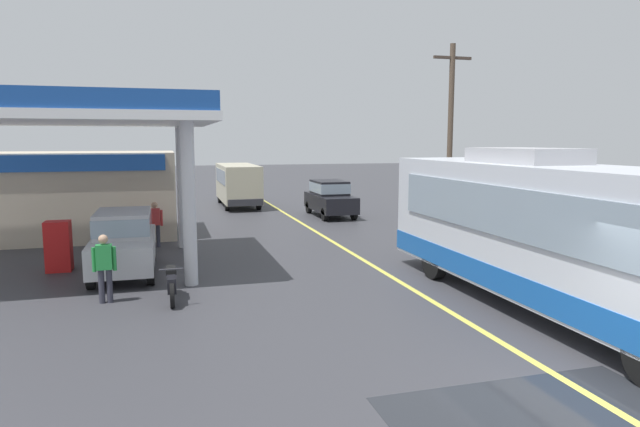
{
  "coord_description": "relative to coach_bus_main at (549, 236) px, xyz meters",
  "views": [
    {
      "loc": [
        -6.14,
        -6.26,
        3.87
      ],
      "look_at": [
        -1.5,
        10.0,
        1.6
      ],
      "focal_mm": 30.73,
      "sensor_mm": 36.0,
      "label": 1
    }
  ],
  "objects": [
    {
      "name": "ground",
      "position": [
        -2.19,
        15.98,
        -1.72
      ],
      "size": [
        120.0,
        120.0,
        0.0
      ],
      "primitive_type": "plane",
      "color": "#38383D"
    },
    {
      "name": "lane_divider_stripe",
      "position": [
        -2.19,
        10.98,
        -1.72
      ],
      "size": [
        0.16,
        50.0,
        0.01
      ],
      "primitive_type": "cube",
      "color": "#D8CC4C",
      "rests_on": "ground"
    },
    {
      "name": "coach_bus_main",
      "position": [
        0.0,
        0.0,
        0.0
      ],
      "size": [
        2.6,
        11.04,
        3.69
      ],
      "color": "silver",
      "rests_on": "ground"
    },
    {
      "name": "gas_station_roadside",
      "position": [
        -11.42,
        11.38,
        0.91
      ],
      "size": [
        9.1,
        11.95,
        5.1
      ],
      "color": "#194799",
      "rests_on": "ground"
    },
    {
      "name": "car_at_pump",
      "position": [
        -9.53,
        6.37,
        -0.71
      ],
      "size": [
        1.7,
        4.2,
        1.82
      ],
      "color": "#B2B2B7",
      "rests_on": "ground"
    },
    {
      "name": "minibus_opposing_lane",
      "position": [
        -4.16,
        21.96,
        -0.25
      ],
      "size": [
        2.04,
        6.13,
        2.44
      ],
      "color": "#BFB799",
      "rests_on": "ground"
    },
    {
      "name": "motorcycle_parked_forecourt",
      "position": [
        -8.25,
        3.14,
        -1.28
      ],
      "size": [
        0.55,
        1.8,
        0.92
      ],
      "color": "black",
      "rests_on": "ground"
    },
    {
      "name": "pedestrian_near_pump",
      "position": [
        -8.71,
        10.22,
        -0.79
      ],
      "size": [
        0.55,
        0.22,
        1.66
      ],
      "color": "#33333F",
      "rests_on": "ground"
    },
    {
      "name": "pedestrian_by_shop",
      "position": [
        -9.77,
        3.35,
        -0.79
      ],
      "size": [
        0.55,
        0.22,
        1.66
      ],
      "color": "#33333F",
      "rests_on": "ground"
    },
    {
      "name": "car_trailing_behind_bus",
      "position": [
        -0.21,
        16.34,
        -0.71
      ],
      "size": [
        1.7,
        4.2,
        1.82
      ],
      "color": "black",
      "rests_on": "ground"
    },
    {
      "name": "utility_pole_roadside",
      "position": [
        3.94,
        11.68,
        2.48
      ],
      "size": [
        1.8,
        0.24,
        8.03
      ],
      "color": "brown",
      "rests_on": "ground"
    }
  ]
}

